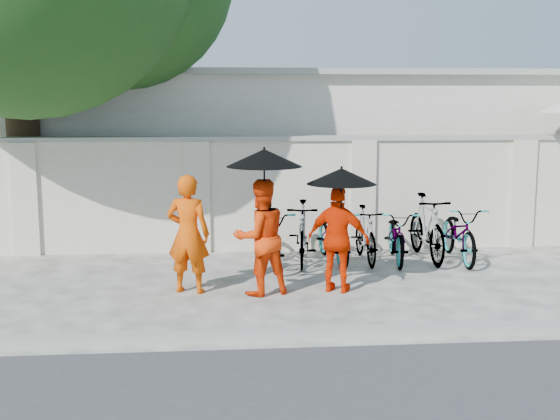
{
  "coord_description": "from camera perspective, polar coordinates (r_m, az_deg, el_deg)",
  "views": [
    {
      "loc": [
        -0.56,
        -9.43,
        2.76
      ],
      "look_at": [
        0.3,
        0.9,
        1.1
      ],
      "focal_mm": 45.0,
      "sensor_mm": 36.0,
      "label": 1
    }
  ],
  "objects": [
    {
      "name": "compound_wall",
      "position": [
        12.85,
        2.24,
        1.22
      ],
      "size": [
        20.0,
        0.3,
        2.0
      ],
      "primitive_type": "cube",
      "color": "silver",
      "rests_on": "ground"
    },
    {
      "name": "bike_6",
      "position": [
        12.33,
        14.38,
        -1.84
      ],
      "size": [
        0.72,
        1.87,
        0.97
      ],
      "primitive_type": "imported",
      "rotation": [
        0.0,
        0.0,
        -0.04
      ],
      "color": "slate",
      "rests_on": "ground"
    },
    {
      "name": "monk_left",
      "position": [
        10.05,
        -7.47,
        -1.94
      ],
      "size": [
        0.71,
        0.56,
        1.7
      ],
      "primitive_type": "imported",
      "rotation": [
        0.0,
        0.0,
        2.87
      ],
      "color": "#DE4904",
      "rests_on": "ground"
    },
    {
      "name": "bike_0",
      "position": [
        11.59,
        -0.73,
        -2.26
      ],
      "size": [
        0.78,
        1.87,
        0.96
      ],
      "primitive_type": "imported",
      "rotation": [
        0.0,
        0.0,
        0.08
      ],
      "color": "slate",
      "rests_on": "ground"
    },
    {
      "name": "kerb",
      "position": [
        8.21,
        -0.6,
        -10.11
      ],
      "size": [
        40.0,
        0.16,
        0.12
      ],
      "primitive_type": "cube",
      "color": "#979890",
      "rests_on": "ground"
    },
    {
      "name": "ground",
      "position": [
        9.85,
        -1.33,
        -7.19
      ],
      "size": [
        80.0,
        80.0,
        0.0
      ],
      "primitive_type": "plane",
      "color": "beige"
    },
    {
      "name": "bike_5",
      "position": [
        12.26,
        11.84,
        -1.42
      ],
      "size": [
        0.57,
        1.89,
        1.13
      ],
      "primitive_type": "imported",
      "rotation": [
        0.0,
        0.0,
        0.02
      ],
      "color": "slate",
      "rests_on": "ground"
    },
    {
      "name": "parasol_center",
      "position": [
        9.64,
        -1.29,
        4.26
      ],
      "size": [
        1.06,
        1.06,
        1.14
      ],
      "color": "black",
      "rests_on": "ground"
    },
    {
      "name": "building_behind",
      "position": [
        16.67,
        4.08,
        5.09
      ],
      "size": [
        14.0,
        6.0,
        3.2
      ],
      "primitive_type": "cube",
      "color": "silver",
      "rests_on": "ground"
    },
    {
      "name": "bike_2",
      "position": [
        11.89,
        4.38,
        -2.12
      ],
      "size": [
        0.81,
        1.78,
        0.9
      ],
      "primitive_type": "imported",
      "rotation": [
        0.0,
        0.0,
        0.13
      ],
      "color": "slate",
      "rests_on": "ground"
    },
    {
      "name": "monk_right",
      "position": [
        10.04,
        4.76,
        -2.39
      ],
      "size": [
        0.97,
        0.71,
        1.53
      ],
      "primitive_type": "imported",
      "rotation": [
        0.0,
        0.0,
        2.72
      ],
      "color": "#ED2700",
      "rests_on": "ground"
    },
    {
      "name": "bike_4",
      "position": [
        12.06,
        9.48,
        -2.07
      ],
      "size": [
        0.81,
        1.78,
        0.9
      ],
      "primitive_type": "imported",
      "rotation": [
        0.0,
        0.0,
        -0.12
      ],
      "color": "slate",
      "rests_on": "ground"
    },
    {
      "name": "bike_3",
      "position": [
        11.95,
        6.96,
        -2.0
      ],
      "size": [
        0.45,
        1.58,
        0.95
      ],
      "primitive_type": "imported",
      "rotation": [
        0.0,
        0.0,
        0.01
      ],
      "color": "slate",
      "rests_on": "ground"
    },
    {
      "name": "bike_1",
      "position": [
        11.75,
        1.84,
        -1.88
      ],
      "size": [
        0.72,
        1.8,
        1.05
      ],
      "primitive_type": "imported",
      "rotation": [
        0.0,
        0.0,
        -0.13
      ],
      "color": "slate",
      "rests_on": "ground"
    },
    {
      "name": "monk_center",
      "position": [
        9.87,
        -1.59,
        -2.22
      ],
      "size": [
        0.97,
        0.87,
        1.65
      ],
      "primitive_type": "imported",
      "rotation": [
        0.0,
        0.0,
        3.51
      ],
      "color": "#EE3506",
      "rests_on": "ground"
    },
    {
      "name": "parasol_right",
      "position": [
        9.82,
        5.02,
        2.76
      ],
      "size": [
        0.98,
        0.98,
        0.93
      ],
      "color": "black",
      "rests_on": "ground"
    }
  ]
}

